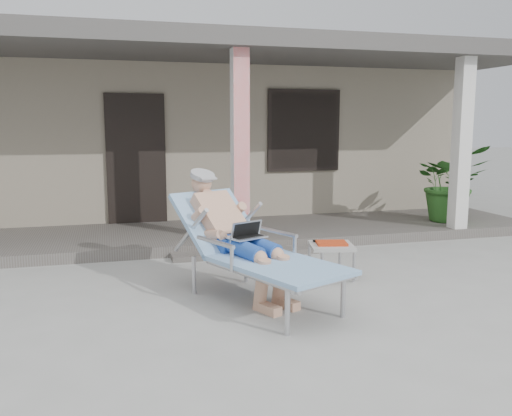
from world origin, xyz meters
name	(u,v)px	position (x,y,z in m)	size (l,w,h in m)	color
ground	(290,298)	(0.00, 0.00, 0.00)	(60.00, 60.00, 0.00)	#9E9E99
house	(192,129)	(0.00, 6.50, 1.67)	(10.40, 5.40, 3.30)	gray
porch_deck	(227,234)	(0.00, 3.00, 0.07)	(10.00, 2.00, 0.15)	#605B56
porch_overhang	(227,53)	(0.00, 2.95, 2.79)	(10.00, 2.30, 2.85)	silver
porch_step	(246,253)	(0.00, 1.85, 0.04)	(2.00, 0.30, 0.07)	#605B56
lounger	(244,216)	(-0.45, 0.15, 0.85)	(1.54, 2.18, 1.37)	#B7B7BC
side_table	(331,248)	(0.68, 0.53, 0.37)	(0.58, 0.58, 0.43)	#A4A4A0
potted_palm	(451,183)	(3.75, 2.72, 0.79)	(1.16, 1.00, 1.29)	#26591E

